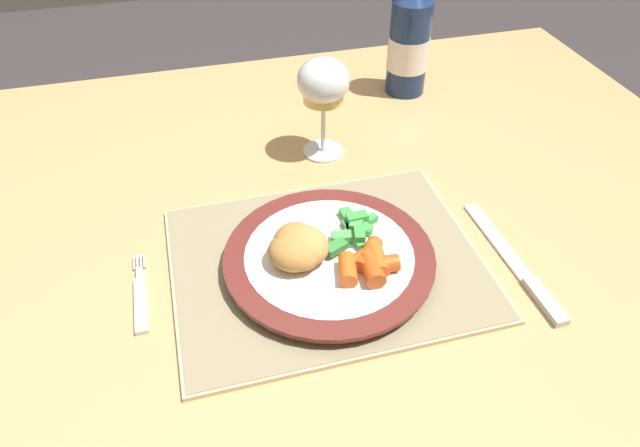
% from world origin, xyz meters
% --- Properties ---
extents(dining_table, '(1.30, 0.90, 0.74)m').
position_xyz_m(dining_table, '(0.00, 0.00, 0.65)').
color(dining_table, tan).
rests_on(dining_table, ground).
extents(placemat, '(0.37, 0.29, 0.01)m').
position_xyz_m(placemat, '(0.01, -0.12, 0.74)').
color(placemat, '#CCB789').
rests_on(placemat, dining_table).
extents(dinner_plate, '(0.25, 0.25, 0.02)m').
position_xyz_m(dinner_plate, '(0.01, -0.13, 0.76)').
color(dinner_plate, white).
rests_on(dinner_plate, placemat).
extents(breaded_croquettes, '(0.09, 0.09, 0.04)m').
position_xyz_m(breaded_croquettes, '(-0.03, -0.13, 0.78)').
color(breaded_croquettes, '#B77F3D').
rests_on(breaded_croquettes, dinner_plate).
extents(green_beans_pile, '(0.08, 0.08, 0.02)m').
position_xyz_m(green_beans_pile, '(0.05, -0.11, 0.77)').
color(green_beans_pile, green).
rests_on(green_beans_pile, dinner_plate).
extents(glazed_carrots, '(0.07, 0.07, 0.02)m').
position_xyz_m(glazed_carrots, '(0.05, -0.17, 0.78)').
color(glazed_carrots, '#CC5119').
rests_on(glazed_carrots, dinner_plate).
extents(fork, '(0.01, 0.12, 0.01)m').
position_xyz_m(fork, '(-0.21, -0.13, 0.74)').
color(fork, silver).
rests_on(fork, dining_table).
extents(table_knife, '(0.02, 0.21, 0.01)m').
position_xyz_m(table_knife, '(0.23, -0.20, 0.74)').
color(table_knife, silver).
rests_on(table_knife, dining_table).
extents(wine_glass, '(0.07, 0.07, 0.15)m').
position_xyz_m(wine_glass, '(0.07, 0.11, 0.85)').
color(wine_glass, silver).
rests_on(wine_glass, dining_table).
extents(bottle, '(0.07, 0.07, 0.26)m').
position_xyz_m(bottle, '(0.26, 0.26, 0.83)').
color(bottle, navy).
rests_on(bottle, dining_table).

